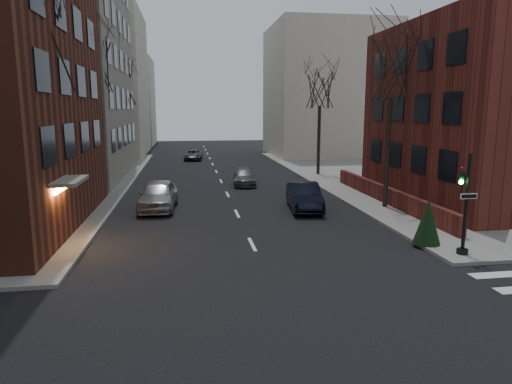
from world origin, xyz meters
The scene contains 19 objects.
building_left_tan centered at (-17.00, 34.00, 14.00)m, with size 18.00×18.00×28.00m, color gray.
building_right_brick centered at (16.50, 19.00, 5.50)m, with size 12.00×14.00×11.00m, color maroon.
low_wall_right centered at (9.30, 19.00, 0.65)m, with size 0.35×16.00×1.00m, color maroon.
building_distant_la centered at (-15.00, 55.00, 9.00)m, with size 14.00×16.00×18.00m, color beige.
building_distant_ra centered at (15.00, 50.00, 8.00)m, with size 14.00×14.00×16.00m, color beige.
building_distant_lb centered at (-13.00, 72.00, 7.00)m, with size 10.00×12.00×14.00m, color beige.
traffic_signal centered at (7.94, 8.99, 1.91)m, with size 0.76×0.44×4.00m.
tree_left_a centered at (-8.80, 14.00, 8.47)m, with size 4.18×4.18×10.26m.
tree_left_b centered at (-8.80, 26.00, 8.91)m, with size 4.40×4.40×10.80m.
tree_left_c centered at (-8.80, 40.00, 8.03)m, with size 3.96×3.96×9.72m.
tree_right_a centered at (8.80, 18.00, 8.03)m, with size 3.96×3.96×9.72m.
tree_right_b centered at (8.80, 32.00, 7.59)m, with size 3.74×3.74×9.18m.
streetlamp_near centered at (-8.20, 22.00, 4.24)m, with size 0.36×0.36×6.28m.
streetlamp_far centered at (-8.20, 42.00, 4.24)m, with size 0.36×0.36×6.28m.
parked_sedan centered at (4.00, 18.46, 0.79)m, with size 1.67×4.79×1.58m, color black.
car_lane_silver centered at (-4.44, 19.85, 0.86)m, with size 2.03×5.04×1.72m, color #9B9A9F.
car_lane_gray centered at (1.68, 27.82, 0.61)m, with size 1.71×4.20×1.22m, color #424247.
car_lane_far centered at (-1.98, 46.27, 0.59)m, with size 1.94×4.21×1.17m, color #3C3C40.
evergreen_shrub centered at (7.30, 10.51, 1.10)m, with size 1.14×1.14×1.91m, color black.
Camera 1 is at (-2.71, -6.94, 5.79)m, focal length 32.00 mm.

